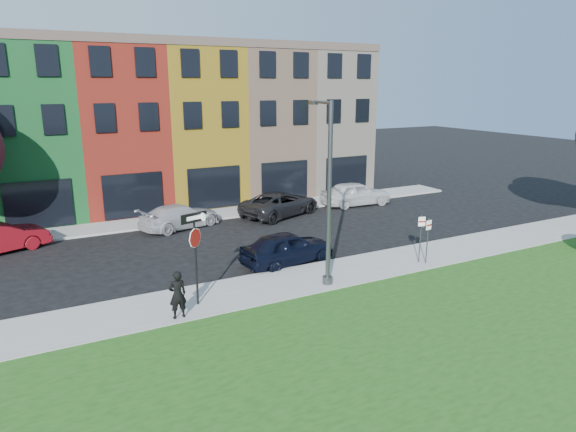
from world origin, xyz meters
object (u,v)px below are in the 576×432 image
sedan_near (287,248)px  street_lamp (327,194)px  man (178,295)px  stop_sign (195,240)px

sedan_near → street_lamp: (0.21, -2.92, 2.98)m
sedan_near → street_lamp: 4.18m
man → sedan_near: man is taller
stop_sign → street_lamp: bearing=-19.8°
street_lamp → sedan_near: bearing=106.6°
stop_sign → man: stop_sign is taller
stop_sign → man: size_ratio=2.03×
stop_sign → street_lamp: (5.24, -0.28, 1.19)m
man → street_lamp: (6.17, 0.46, 2.76)m
man → sedan_near: 6.86m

